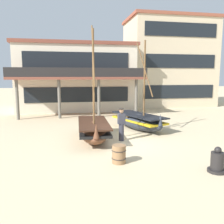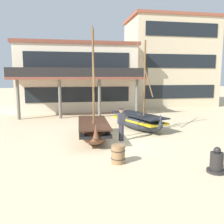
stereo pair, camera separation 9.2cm
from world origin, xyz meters
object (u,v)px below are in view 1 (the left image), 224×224
(fishing_boat_near_left, at_px, (139,121))
(fisherman_by_hull, at_px, (121,125))
(capstan_winch, at_px, (217,162))
(fishing_boat_centre_large, at_px, (93,130))
(wooden_barrel, at_px, (119,154))
(harbor_building_annex, at_px, (168,63))
(harbor_building_main, at_px, (76,77))

(fishing_boat_near_left, relative_size, fisherman_by_hull, 3.16)
(capstan_winch, bearing_deg, fishing_boat_centre_large, 126.49)
(wooden_barrel, bearing_deg, fishing_boat_centre_large, 99.28)
(harbor_building_annex, bearing_deg, capstan_winch, -108.72)
(wooden_barrel, distance_m, harbor_building_main, 16.24)
(fishing_boat_near_left, relative_size, capstan_winch, 5.89)
(fishing_boat_centre_large, bearing_deg, capstan_winch, -53.51)
(fishing_boat_near_left, bearing_deg, harbor_building_main, 107.65)
(fishing_boat_centre_large, distance_m, capstan_winch, 6.24)
(fisherman_by_hull, relative_size, wooden_barrel, 2.41)
(fisherman_by_hull, xyz_separation_m, harbor_building_main, (-1.71, 12.87, 2.35))
(wooden_barrel, height_order, harbor_building_annex, harbor_building_annex)
(fisherman_by_hull, xyz_separation_m, wooden_barrel, (-0.81, -3.10, -0.48))
(capstan_winch, height_order, wooden_barrel, capstan_winch)
(harbor_building_main, bearing_deg, fisherman_by_hull, -82.44)
(fishing_boat_near_left, height_order, capstan_winch, fishing_boat_near_left)
(capstan_winch, height_order, harbor_building_annex, harbor_building_annex)
(harbor_building_annex, bearing_deg, fishing_boat_near_left, -120.69)
(wooden_barrel, bearing_deg, fisherman_by_hull, 75.35)
(wooden_barrel, bearing_deg, harbor_building_main, 93.22)
(fisherman_by_hull, distance_m, harbor_building_annex, 17.20)
(fisherman_by_hull, bearing_deg, wooden_barrel, -104.65)
(fishing_boat_centre_large, distance_m, harbor_building_main, 12.72)
(wooden_barrel, relative_size, harbor_building_main, 0.06)
(fishing_boat_centre_large, xyz_separation_m, capstan_winch, (3.71, -5.02, -0.19))
(fishing_boat_centre_large, xyz_separation_m, fisherman_by_hull, (1.39, -0.43, 0.29))
(fishing_boat_near_left, relative_size, harbor_building_main, 0.47)
(fisherman_by_hull, height_order, wooden_barrel, fisherman_by_hull)
(fishing_boat_centre_large, relative_size, fisherman_by_hull, 3.43)
(capstan_winch, bearing_deg, harbor_building_annex, 71.28)
(fishing_boat_near_left, xyz_separation_m, fishing_boat_centre_large, (-3.02, -1.93, 0.00))
(fishing_boat_centre_large, height_order, wooden_barrel, fishing_boat_centre_large)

